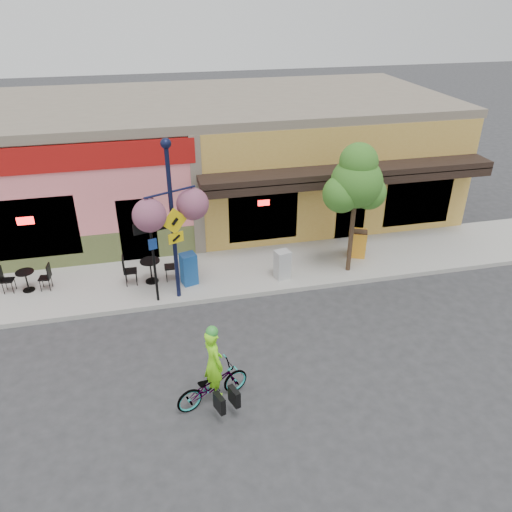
{
  "coord_description": "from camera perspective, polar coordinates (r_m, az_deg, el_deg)",
  "views": [
    {
      "loc": [
        -2.53,
        -11.73,
        8.23
      ],
      "look_at": [
        0.28,
        0.5,
        1.4
      ],
      "focal_mm": 35.0,
      "sensor_mm": 36.0,
      "label": 1
    }
  ],
  "objects": [
    {
      "name": "ground",
      "position": [
        14.55,
        -0.62,
        -5.89
      ],
      "size": [
        90.0,
        90.0,
        0.0
      ],
      "primitive_type": "plane",
      "color": "#2D2D30",
      "rests_on": "ground"
    },
    {
      "name": "sidewalk",
      "position": [
        16.17,
        -2.14,
        -1.75
      ],
      "size": [
        24.0,
        3.0,
        0.15
      ],
      "primitive_type": "cube",
      "color": "#9E9B93",
      "rests_on": "ground"
    },
    {
      "name": "curb",
      "position": [
        14.95,
        -1.08,
        -4.49
      ],
      "size": [
        24.0,
        0.12,
        0.15
      ],
      "primitive_type": "cube",
      "color": "#A8A59E",
      "rests_on": "ground"
    },
    {
      "name": "building",
      "position": [
        20.29,
        -5.29,
        11.3
      ],
      "size": [
        18.2,
        8.2,
        4.5
      ],
      "primitive_type": null,
      "color": "#F57980",
      "rests_on": "ground"
    },
    {
      "name": "bicycle",
      "position": [
        11.42,
        -5.0,
        -14.46
      ],
      "size": [
        1.84,
        1.16,
        0.91
      ],
      "primitive_type": "imported",
      "rotation": [
        0.0,
        0.0,
        1.91
      ],
      "color": "maroon",
      "rests_on": "ground"
    },
    {
      "name": "cyclist_rider",
      "position": [
        11.17,
        -4.82,
        -12.99
      ],
      "size": [
        0.58,
        0.71,
        1.67
      ],
      "primitive_type": "imported",
      "rotation": [
        0.0,
        0.0,
        1.91
      ],
      "color": "#8AFF1A",
      "rests_on": "ground"
    },
    {
      "name": "lamp_post",
      "position": [
        13.84,
        -9.5,
        3.73
      ],
      "size": [
        1.62,
        1.15,
        4.72
      ],
      "primitive_type": null,
      "rotation": [
        0.0,
        0.0,
        0.41
      ],
      "color": "#101533",
      "rests_on": "sidewalk"
    },
    {
      "name": "one_way_sign",
      "position": [
        14.22,
        -11.58,
        -0.66
      ],
      "size": [
        1.0,
        0.48,
        2.55
      ],
      "primitive_type": null,
      "rotation": [
        0.0,
        0.0,
        0.28
      ],
      "color": "black",
      "rests_on": "sidewalk"
    },
    {
      "name": "cafe_set_left",
      "position": [
        16.31,
        -24.79,
        -2.32
      ],
      "size": [
        1.47,
        0.84,
        0.85
      ],
      "primitive_type": null,
      "rotation": [
        0.0,
        0.0,
        -0.1
      ],
      "color": "black",
      "rests_on": "sidewalk"
    },
    {
      "name": "cafe_set_right",
      "position": [
        15.56,
        -11.95,
        -1.34
      ],
      "size": [
        1.61,
        0.81,
        0.97
      ],
      "primitive_type": null,
      "rotation": [
        0.0,
        0.0,
        -0.0
      ],
      "color": "black",
      "rests_on": "sidewalk"
    },
    {
      "name": "newspaper_box_blue",
      "position": [
        15.27,
        -7.69,
        -1.47
      ],
      "size": [
        0.54,
        0.51,
        1.01
      ],
      "primitive_type": null,
      "rotation": [
        0.0,
        0.0,
        0.27
      ],
      "color": "#184C93",
      "rests_on": "sidewalk"
    },
    {
      "name": "newspaper_box_grey",
      "position": [
        15.47,
        3.02,
        -0.98
      ],
      "size": [
        0.51,
        0.48,
        0.92
      ],
      "primitive_type": null,
      "rotation": [
        0.0,
        0.0,
        0.22
      ],
      "color": "#B0B0B0",
      "rests_on": "sidewalk"
    },
    {
      "name": "street_tree",
      "position": [
        15.44,
        11.12,
        5.24
      ],
      "size": [
        2.09,
        2.09,
        4.2
      ],
      "primitive_type": null,
      "rotation": [
        0.0,
        0.0,
        0.33
      ],
      "color": "#3D7A26",
      "rests_on": "sidewalk"
    },
    {
      "name": "sandwich_board",
      "position": [
        16.78,
        11.46,
        1.06
      ],
      "size": [
        0.71,
        0.63,
        0.98
      ],
      "primitive_type": null,
      "rotation": [
        0.0,
        0.0,
        -0.42
      ],
      "color": "#FFA628",
      "rests_on": "sidewalk"
    }
  ]
}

